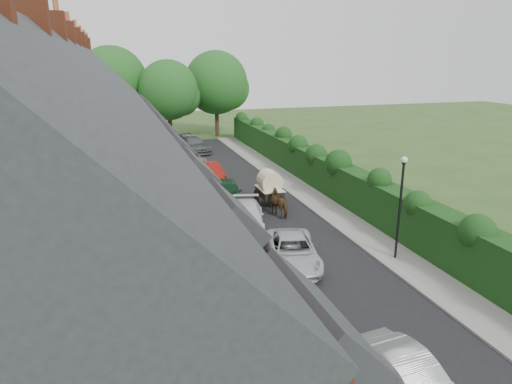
{
  "coord_description": "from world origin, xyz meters",
  "views": [
    {
      "loc": [
        -9.18,
        -13.52,
        9.56
      ],
      "look_at": [
        -1.85,
        10.06,
        2.2
      ],
      "focal_mm": 32.0,
      "sensor_mm": 36.0,
      "label": 1
    }
  ],
  "objects_px": {
    "car_white": "(247,216)",
    "car_grey": "(193,144)",
    "car_silver_b": "(293,251)",
    "horse": "(280,203)",
    "car_red": "(211,171)",
    "car_green": "(227,192)",
    "car_silver_a": "(409,376)",
    "car_beige": "(189,159)",
    "horse_cart": "(270,186)",
    "car_black": "(179,142)",
    "lamppost": "(401,195)"
  },
  "relations": [
    {
      "from": "car_silver_a",
      "to": "car_black",
      "type": "bearing_deg",
      "value": 85.19
    },
    {
      "from": "car_silver_a",
      "to": "car_green",
      "type": "distance_m",
      "value": 19.34
    },
    {
      "from": "car_white",
      "to": "car_grey",
      "type": "height_order",
      "value": "car_grey"
    },
    {
      "from": "car_silver_b",
      "to": "horse",
      "type": "xyz_separation_m",
      "value": [
        1.84,
        6.71,
        0.12
      ]
    },
    {
      "from": "car_green",
      "to": "car_red",
      "type": "bearing_deg",
      "value": 94.32
    },
    {
      "from": "car_green",
      "to": "car_grey",
      "type": "distance_m",
      "value": 17.89
    },
    {
      "from": "car_silver_b",
      "to": "car_beige",
      "type": "distance_m",
      "value": 21.89
    },
    {
      "from": "car_beige",
      "to": "car_red",
      "type": "bearing_deg",
      "value": -86.7
    },
    {
      "from": "car_green",
      "to": "car_grey",
      "type": "bearing_deg",
      "value": 94.72
    },
    {
      "from": "car_black",
      "to": "horse_cart",
      "type": "xyz_separation_m",
      "value": [
        3.01,
        -21.21,
        0.62
      ]
    },
    {
      "from": "car_black",
      "to": "horse",
      "type": "relative_size",
      "value": 2.31
    },
    {
      "from": "car_red",
      "to": "car_grey",
      "type": "bearing_deg",
      "value": 83.36
    },
    {
      "from": "car_green",
      "to": "horse",
      "type": "distance_m",
      "value": 4.28
    },
    {
      "from": "car_white",
      "to": "car_beige",
      "type": "distance_m",
      "value": 16.4
    },
    {
      "from": "car_red",
      "to": "car_grey",
      "type": "relative_size",
      "value": 0.73
    },
    {
      "from": "car_silver_a",
      "to": "car_black",
      "type": "distance_m",
      "value": 39.22
    },
    {
      "from": "car_silver_a",
      "to": "horse_cart",
      "type": "distance_m",
      "value": 18.1
    },
    {
      "from": "horse_cart",
      "to": "lamppost",
      "type": "bearing_deg",
      "value": -72.13
    },
    {
      "from": "car_beige",
      "to": "car_green",
      "type": "bearing_deg",
      "value": -94.49
    },
    {
      "from": "car_white",
      "to": "horse_cart",
      "type": "bearing_deg",
      "value": 67.16
    },
    {
      "from": "car_green",
      "to": "car_silver_a",
      "type": "bearing_deg",
      "value": -80.8
    },
    {
      "from": "car_white",
      "to": "horse",
      "type": "distance_m",
      "value": 2.83
    },
    {
      "from": "car_red",
      "to": "car_beige",
      "type": "xyz_separation_m",
      "value": [
        -0.98,
        5.05,
        0.03
      ]
    },
    {
      "from": "car_green",
      "to": "car_beige",
      "type": "relative_size",
      "value": 0.95
    },
    {
      "from": "horse",
      "to": "horse_cart",
      "type": "distance_m",
      "value": 2.16
    },
    {
      "from": "car_red",
      "to": "car_beige",
      "type": "relative_size",
      "value": 0.81
    },
    {
      "from": "car_green",
      "to": "car_grey",
      "type": "relative_size",
      "value": 0.86
    },
    {
      "from": "car_beige",
      "to": "horse_cart",
      "type": "bearing_deg",
      "value": -83.73
    },
    {
      "from": "car_green",
      "to": "car_beige",
      "type": "height_order",
      "value": "car_green"
    },
    {
      "from": "car_silver_b",
      "to": "horse_cart",
      "type": "height_order",
      "value": "horse_cart"
    },
    {
      "from": "car_silver_b",
      "to": "horse",
      "type": "relative_size",
      "value": 2.58
    },
    {
      "from": "car_grey",
      "to": "car_black",
      "type": "relative_size",
      "value": 1.24
    },
    {
      "from": "car_black",
      "to": "horse",
      "type": "xyz_separation_m",
      "value": [
        3.01,
        -23.29,
        0.05
      ]
    },
    {
      "from": "car_silver_a",
      "to": "car_red",
      "type": "relative_size",
      "value": 1.0
    },
    {
      "from": "car_black",
      "to": "car_grey",
      "type": "bearing_deg",
      "value": -60.02
    },
    {
      "from": "car_silver_a",
      "to": "car_white",
      "type": "xyz_separation_m",
      "value": [
        -0.65,
        14.67,
        0.02
      ]
    },
    {
      "from": "horse",
      "to": "horse_cart",
      "type": "relative_size",
      "value": 0.58
    },
    {
      "from": "car_black",
      "to": "horse_cart",
      "type": "distance_m",
      "value": 21.43
    },
    {
      "from": "car_green",
      "to": "horse",
      "type": "relative_size",
      "value": 2.45
    },
    {
      "from": "car_white",
      "to": "car_green",
      "type": "height_order",
      "value": "car_green"
    },
    {
      "from": "lamppost",
      "to": "car_grey",
      "type": "distance_m",
      "value": 29.53
    },
    {
      "from": "car_green",
      "to": "car_black",
      "type": "bearing_deg",
      "value": 98.33
    },
    {
      "from": "car_white",
      "to": "car_red",
      "type": "bearing_deg",
      "value": 103.13
    },
    {
      "from": "lamppost",
      "to": "car_black",
      "type": "relative_size",
      "value": 1.16
    },
    {
      "from": "car_silver_b",
      "to": "car_white",
      "type": "relative_size",
      "value": 1.06
    },
    {
      "from": "car_grey",
      "to": "car_black",
      "type": "xyz_separation_m",
      "value": [
        -1.17,
        2.0,
        -0.04
      ]
    },
    {
      "from": "car_green",
      "to": "car_red",
      "type": "distance_m",
      "value": 6.69
    },
    {
      "from": "car_silver_a",
      "to": "car_white",
      "type": "height_order",
      "value": "car_white"
    },
    {
      "from": "car_white",
      "to": "car_beige",
      "type": "xyz_separation_m",
      "value": [
        -0.71,
        16.38,
        0.0
      ]
    },
    {
      "from": "car_white",
      "to": "horse_cart",
      "type": "xyz_separation_m",
      "value": [
        2.54,
        3.33,
        0.7
      ]
    }
  ]
}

